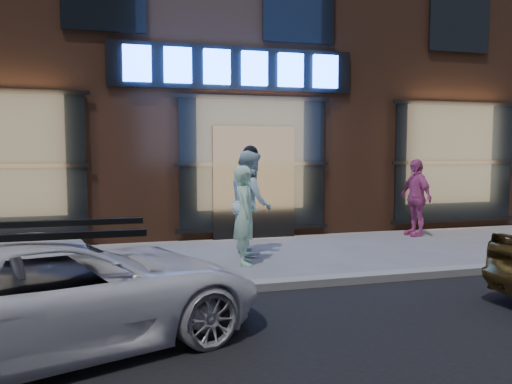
# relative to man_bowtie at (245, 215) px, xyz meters

# --- Properties ---
(ground) EXTENTS (90.00, 90.00, 0.00)m
(ground) POSITION_rel_man_bowtie_xyz_m (0.78, -1.55, -0.82)
(ground) COLOR slate
(ground) RESTS_ON ground
(curb) EXTENTS (60.00, 0.25, 0.12)m
(curb) POSITION_rel_man_bowtie_xyz_m (0.78, -1.55, -0.76)
(curb) COLOR gray
(curb) RESTS_ON ground
(storefront_building) EXTENTS (30.20, 8.28, 10.30)m
(storefront_building) POSITION_rel_man_bowtie_xyz_m (0.78, 6.44, 4.33)
(storefront_building) COLOR #54301E
(storefront_building) RESTS_ON ground
(man_bowtie) EXTENTS (0.49, 0.66, 1.64)m
(man_bowtie) POSITION_rel_man_bowtie_xyz_m (0.00, 0.00, 0.00)
(man_bowtie) COLOR #BCF7D7
(man_bowtie) RESTS_ON ground
(man_cap) EXTENTS (0.80, 0.98, 1.89)m
(man_cap) POSITION_rel_man_bowtie_xyz_m (0.30, 0.83, 0.12)
(man_cap) COLOR white
(man_cap) RESTS_ON ground
(passerby) EXTENTS (0.47, 1.02, 1.70)m
(passerby) POSITION_rel_man_bowtie_xyz_m (4.32, 1.74, 0.03)
(passerby) COLOR #D8599D
(passerby) RESTS_ON ground
(white_suv) EXTENTS (4.38, 3.09, 1.11)m
(white_suv) POSITION_rel_man_bowtie_xyz_m (-2.55, -2.97, -0.27)
(white_suv) COLOR white
(white_suv) RESTS_ON ground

